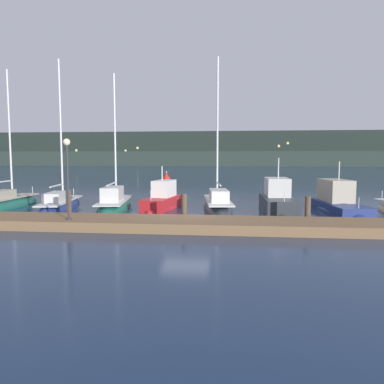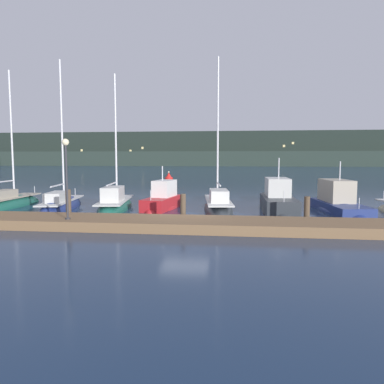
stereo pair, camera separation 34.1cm
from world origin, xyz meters
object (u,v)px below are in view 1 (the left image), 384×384
Objects in this scene: motorboat_berth_7 at (338,206)px; channel_buoy at (166,183)px; sailboat_berth_2 at (60,207)px; dock_lamppost at (67,165)px; sailboat_berth_1 at (8,206)px; motorboat_berth_4 at (162,204)px; motorboat_berth_6 at (278,205)px; sailboat_berth_3 at (115,206)px; sailboat_berth_5 at (218,208)px.

motorboat_berth_7 is 19.53m from channel_buoy.
dock_lamppost is at bearing -61.56° from sailboat_berth_2.
sailboat_berth_1 is 10.28m from motorboat_berth_4.
dock_lamppost is at bearing -152.74° from motorboat_berth_7.
channel_buoy is (4.19, 15.24, 0.56)m from sailboat_berth_2.
sailboat_berth_1 reaches higher than motorboat_berth_6.
sailboat_berth_3 is 3.07m from motorboat_berth_4.
motorboat_berth_4 is 8.13m from dock_lamppost.
motorboat_berth_7 is (13.93, 0.27, 0.15)m from sailboat_berth_3.
sailboat_berth_1 is 21.14m from motorboat_berth_7.
sailboat_berth_5 is (10.02, 0.47, 0.04)m from sailboat_berth_2.
sailboat_berth_2 is at bearing -105.37° from channel_buoy.
sailboat_berth_1 is 17.49m from motorboat_berth_6.
motorboat_berth_4 is at bearing 66.92° from dock_lamppost.
sailboat_berth_3 is 2.52× the size of dock_lamppost.
sailboat_berth_1 is 0.95× the size of sailboat_berth_2.
sailboat_berth_5 is 2.74× the size of dock_lamppost.
motorboat_berth_6 is 1.57× the size of dock_lamppost.
motorboat_berth_4 is 1.27× the size of dock_lamppost.
sailboat_berth_5 is (6.62, -0.05, -0.01)m from sailboat_berth_3.
sailboat_berth_1 is at bearing -179.56° from sailboat_berth_5.
motorboat_berth_4 is (6.46, 0.72, 0.21)m from sailboat_berth_2.
sailboat_berth_5 reaches higher than motorboat_berth_6.
channel_buoy is (-5.84, 14.77, 0.52)m from sailboat_berth_5.
sailboat_berth_1 is 10.28m from dock_lamppost.
dock_lamppost reaches higher than channel_buoy.
sailboat_berth_2 is (3.81, -0.36, 0.00)m from sailboat_berth_1.
channel_buoy is at bearing 111.56° from sailboat_berth_5.
motorboat_berth_6 is at bearing 0.25° from sailboat_berth_1.
sailboat_berth_3 is 0.92× the size of sailboat_berth_5.
channel_buoy is at bearing 86.93° from sailboat_berth_3.
sailboat_berth_5 is 15.89m from channel_buoy.
sailboat_berth_3 reaches higher than motorboat_berth_6.
motorboat_berth_7 is (17.33, 0.79, 0.19)m from sailboat_berth_2.
sailboat_berth_2 is 10.04m from sailboat_berth_5.
sailboat_berth_3 is at bearing 179.54° from motorboat_berth_6.
motorboat_berth_7 is at bearing 1.13° from sailboat_berth_3.
sailboat_berth_1 is at bearing -178.83° from motorboat_berth_7.
sailboat_berth_5 is (3.56, -0.26, -0.17)m from motorboat_berth_4.
sailboat_berth_3 is 1.42× the size of motorboat_berth_7.
dock_lamppost is at bearing -42.82° from sailboat_berth_1.
motorboat_berth_7 is at bearing -47.71° from channel_buoy.
sailboat_berth_3 is 1.98× the size of motorboat_berth_4.
motorboat_berth_7 is 1.78× the size of dock_lamppost.
motorboat_berth_6 is 3.16× the size of channel_buoy.
dock_lamppost is (-6.58, -6.83, 2.79)m from sailboat_berth_5.
motorboat_berth_7 is 3.57× the size of channel_buoy.
motorboat_berth_4 is 3.58m from sailboat_berth_5.
motorboat_berth_7 is at bearing 1.17° from sailboat_berth_1.
motorboat_berth_6 reaches higher than motorboat_berth_7.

